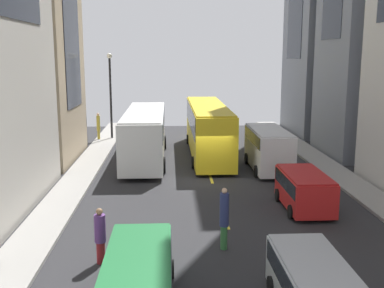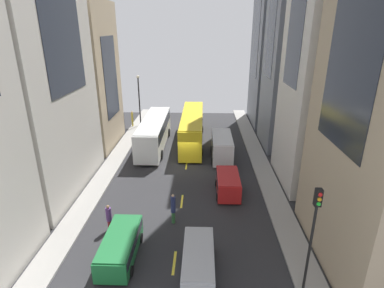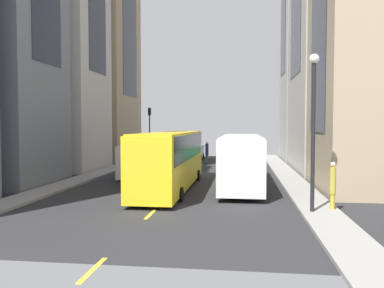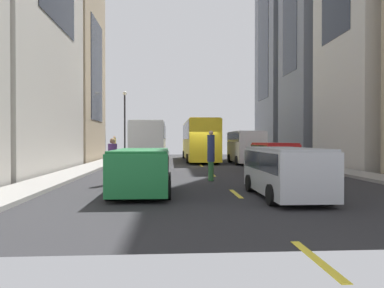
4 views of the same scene
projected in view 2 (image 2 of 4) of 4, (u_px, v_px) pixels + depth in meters
ground_plane at (186, 165)px, 31.65m from camera, size 41.12×41.12×0.00m
sidewalk_west at (113, 163)px, 31.88m from camera, size 1.83×44.00×0.15m
sidewalk_east at (261, 166)px, 31.38m from camera, size 1.83×44.00×0.15m
lane_stripe_1 at (174, 263)px, 18.58m from camera, size 0.16×2.00×0.01m
lane_stripe_2 at (182, 201)px, 25.12m from camera, size 0.16×2.00×0.01m
lane_stripe_3 at (186, 165)px, 31.65m from camera, size 0.16×2.00×0.01m
lane_stripe_4 at (189, 141)px, 38.19m from camera, size 0.16×2.00×0.01m
lane_stripe_5 at (191, 125)px, 44.72m from camera, size 0.16×2.00×0.01m
lane_stripe_6 at (193, 112)px, 51.26m from camera, size 0.16×2.00×0.01m
building_west_2 at (69, 77)px, 34.67m from camera, size 9.48×8.56×15.99m
building_east_3 at (293, 13)px, 40.72m from camera, size 9.32×8.46×29.88m
city_bus_white at (154, 130)px, 35.94m from camera, size 2.80×11.93×3.35m
streetcar_yellow at (192, 126)px, 37.19m from camera, size 2.70×13.30×3.59m
delivery_van_white at (222, 145)px, 32.77m from camera, size 2.25×5.63×2.58m
car_silver_0 at (198, 261)px, 17.37m from camera, size 1.91×4.65×1.64m
car_green_1 at (120, 245)px, 18.72m from camera, size 2.06×4.76×1.56m
car_red_2 at (228, 183)px, 25.96m from camera, size 2.03×4.03×1.73m
pedestrian_crossing_near at (132, 118)px, 43.19m from camera, size 0.29×0.29×2.19m
pedestrian_crossing_mid at (173, 208)px, 21.96m from camera, size 0.34×0.34×2.34m
pedestrian_waiting_curb at (109, 217)px, 21.26m from camera, size 0.39×0.39×1.97m
traffic_light_near_corner at (314, 223)px, 15.11m from camera, size 0.32×0.44×6.04m
streetlamp_near at (139, 95)px, 42.61m from camera, size 0.44×0.44×7.03m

